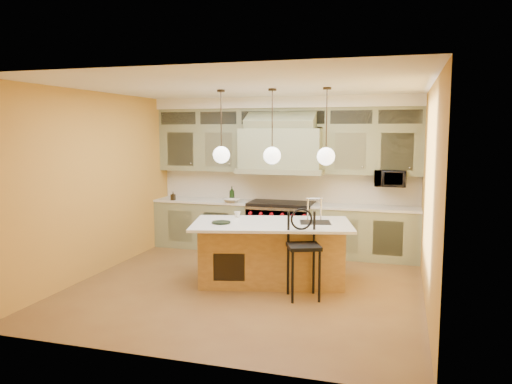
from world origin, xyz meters
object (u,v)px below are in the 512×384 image
(microwave, at_px, (390,178))
(kitchen_island, at_px, (272,251))
(range, at_px, (281,227))
(counter_stool, at_px, (303,248))

(microwave, bearing_deg, kitchen_island, -130.62)
(range, bearing_deg, microwave, 3.12)
(counter_stool, height_order, microwave, microwave)
(kitchen_island, height_order, microwave, microwave)
(counter_stool, xyz_separation_m, microwave, (1.06, 2.52, 0.75))
(counter_stool, distance_m, microwave, 2.83)
(counter_stool, bearing_deg, range, 88.06)
(range, height_order, kitchen_island, kitchen_island)
(kitchen_island, distance_m, microwave, 2.72)
(kitchen_island, distance_m, counter_stool, 0.87)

